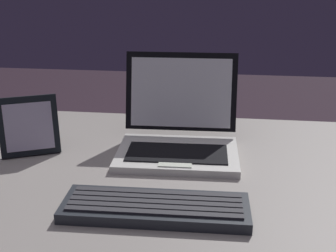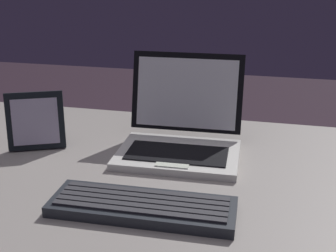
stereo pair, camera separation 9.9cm
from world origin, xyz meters
name	(u,v)px [view 2 (the right image)]	position (x,y,z in m)	size (l,w,h in m)	color
desk	(183,204)	(0.00, 0.00, 0.67)	(1.59, 0.75, 0.75)	#9B948D
laptop_front	(181,134)	(-0.03, 0.11, 0.80)	(0.29, 0.26, 0.22)	silver
external_keyboard	(142,206)	(-0.04, -0.17, 0.76)	(0.35, 0.12, 0.03)	#282C32
photo_frame	(36,121)	(-0.38, 0.05, 0.82)	(0.14, 0.09, 0.14)	black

